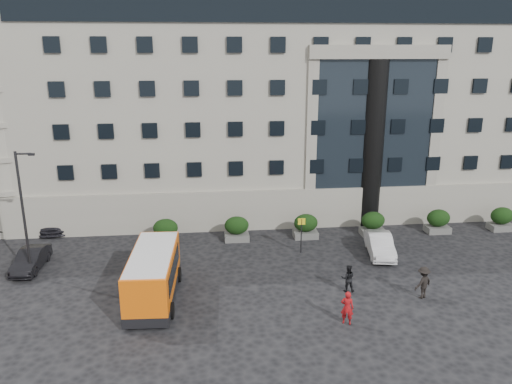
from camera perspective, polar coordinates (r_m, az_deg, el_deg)
ground at (r=30.21m, az=-3.48°, el=-11.06°), size 120.00×120.00×0.00m
civic_building at (r=49.57m, az=2.17°, el=10.62°), size 44.00×24.00×18.00m
entrance_column at (r=40.03m, az=13.12°, el=5.25°), size 1.80×1.80×13.00m
hedge_a at (r=37.08m, az=-10.29°, el=-4.41°), size 1.80×1.26×1.84m
hedge_b at (r=37.03m, az=-2.22°, el=-4.18°), size 1.80×1.26×1.84m
hedge_c at (r=37.70m, az=5.71°, el=-3.87°), size 1.80×1.26×1.84m
hedge_d at (r=39.06m, az=13.21°, el=-3.51°), size 1.80×1.26×1.84m
hedge_e at (r=41.04m, az=20.10°, el=-3.13°), size 1.80×1.26×1.84m
hedge_f at (r=43.55m, az=26.27°, el=-2.75°), size 1.80×1.26×1.84m
street_lamp at (r=33.14m, az=-24.98°, el=-1.93°), size 1.16×0.18×8.00m
bus_stop_sign at (r=34.68m, az=5.21°, el=-4.27°), size 0.50×0.08×2.52m
minibus at (r=28.98m, az=-11.66°, el=-9.15°), size 2.86×6.94×2.85m
red_truck at (r=47.65m, az=-22.83°, el=0.05°), size 3.84×6.24×3.13m
parked_car_b at (r=35.52m, az=-24.34°, el=-7.05°), size 1.57×4.12×1.34m
parked_car_c at (r=42.60m, az=-21.79°, el=-2.85°), size 2.63×5.39×1.51m
parked_car_d at (r=44.24m, az=-26.07°, el=-2.67°), size 3.21×5.77×1.53m
white_taxi at (r=35.60m, az=13.97°, el=-5.86°), size 2.28×4.66×1.47m
pedestrian_a at (r=26.80m, az=10.38°, el=-12.88°), size 0.78×0.66×1.83m
pedestrian_b at (r=30.08m, az=10.46°, el=-9.67°), size 0.90×0.75×1.66m
pedestrian_c at (r=30.36m, az=18.56°, el=-9.78°), size 1.41×1.20×1.90m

